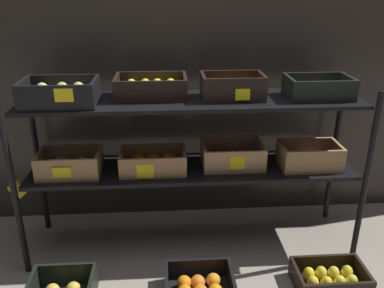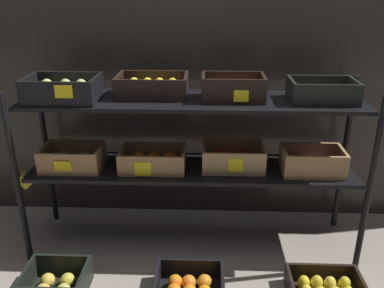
{
  "view_description": "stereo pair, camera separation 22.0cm",
  "coord_description": "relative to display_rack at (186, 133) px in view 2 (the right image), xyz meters",
  "views": [
    {
      "loc": [
        -0.14,
        -2.03,
        1.46
      ],
      "look_at": [
        0.0,
        0.0,
        0.63
      ],
      "focal_mm": 37.94,
      "sensor_mm": 36.0,
      "label": 1
    },
    {
      "loc": [
        0.08,
        -2.04,
        1.46
      ],
      "look_at": [
        0.0,
        0.0,
        0.63
      ],
      "focal_mm": 37.94,
      "sensor_mm": 36.0,
      "label": 2
    }
  ],
  "objects": [
    {
      "name": "ground_plane",
      "position": [
        0.03,
        0.01,
        -0.7
      ],
      "size": [
        10.0,
        10.0,
        0.0
      ],
      "primitive_type": "plane",
      "color": "gray"
    },
    {
      "name": "storefront_wall",
      "position": [
        0.03,
        0.41,
        0.2
      ],
      "size": [
        4.2,
        0.12,
        1.8
      ],
      "primitive_type": "cube",
      "color": "#2D2823",
      "rests_on": "ground_plane"
    },
    {
      "name": "display_rack",
      "position": [
        0.0,
        0.0,
        0.0
      ],
      "size": [
        1.92,
        0.45,
        1.01
      ],
      "color": "black",
      "rests_on": "ground_plane"
    },
    {
      "name": "crate_ground_apple_gold",
      "position": [
        -0.63,
        -0.46,
        -0.64
      ],
      "size": [
        0.31,
        0.26,
        0.14
      ],
      "color": "black",
      "rests_on": "ground_plane"
    },
    {
      "name": "crate_ground_orange",
      "position": [
        0.04,
        -0.45,
        -0.65
      ],
      "size": [
        0.34,
        0.26,
        0.12
      ],
      "color": "black",
      "rests_on": "ground_plane"
    }
  ]
}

